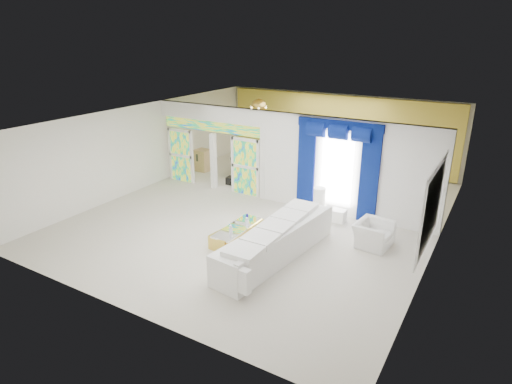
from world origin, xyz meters
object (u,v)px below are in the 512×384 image
Objects in this scene: white_sofa at (276,243)px; grand_piano at (259,163)px; coffee_table at (238,234)px; console_table at (328,213)px; armchair at (373,234)px.

grand_piano reaches higher than white_sofa.
white_sofa is 1.40m from coffee_table.
white_sofa is 2.24× the size of grand_piano.
console_table is (0.22, 2.90, -0.21)m from white_sofa.
console_table is 1.09× the size of armchair.
white_sofa is at bearing -94.43° from console_table.
console_table is 4.93m from grand_piano.
armchair reaches higher than console_table.
coffee_table is (-1.35, 0.30, -0.20)m from white_sofa.
armchair is 0.55× the size of grand_piano.
grand_piano is at bearing 145.28° from console_table.
grand_piano is (-5.72, 3.81, 0.14)m from armchair.
grand_piano is (-4.04, 2.80, 0.28)m from console_table.
armchair is at bearing 51.68° from white_sofa.
grand_piano is at bearing 130.60° from white_sofa.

